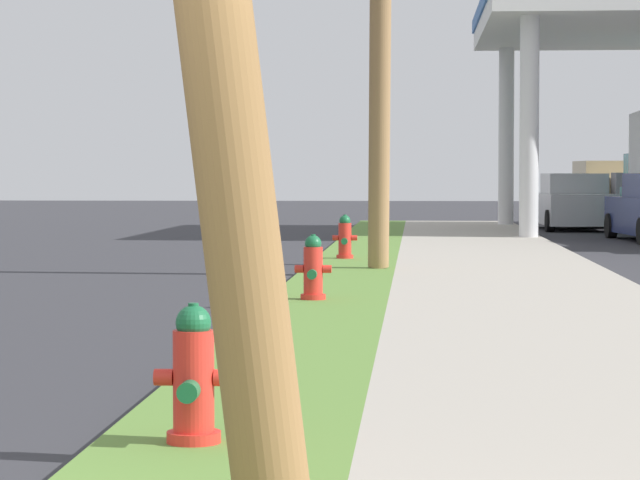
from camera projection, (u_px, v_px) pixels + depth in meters
name	position (u px, v px, depth m)	size (l,w,h in m)	color
fire_hydrant_nearest	(193.00, 382.00, 7.66)	(0.42, 0.38, 0.74)	red
fire_hydrant_second	(313.00, 271.00, 16.47)	(0.42, 0.38, 0.74)	red
fire_hydrant_third	(345.00, 239.00, 24.56)	(0.42, 0.37, 0.74)	red
car_silver_by_near_pump	(573.00, 204.00, 40.41)	(2.11, 4.58, 1.57)	#BCBCC1
truck_tan_on_apron	(615.00, 195.00, 44.41)	(2.59, 5.57, 1.97)	tan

